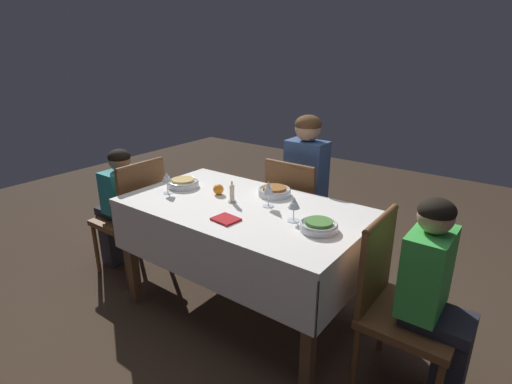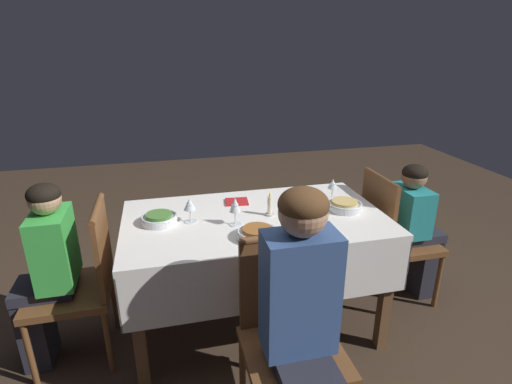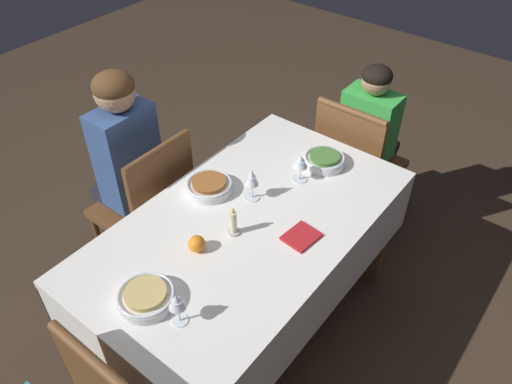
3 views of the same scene
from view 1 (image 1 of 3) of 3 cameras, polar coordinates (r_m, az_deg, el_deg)
name	(u,v)px [view 1 (image 1 of 3)]	position (r m, az deg, el deg)	size (l,w,h in m)	color
ground_plane	(245,311)	(2.82, -1.65, -16.60)	(8.00, 8.00, 0.00)	#3D2D21
dining_table	(243,221)	(2.48, -1.81, -4.15)	(1.50, 0.86, 0.77)	white
chair_south	(298,213)	(3.04, 5.95, -2.93)	(0.44, 0.44, 0.92)	brown
chair_east	(134,213)	(3.15, -16.97, -2.93)	(0.44, 0.44, 0.92)	brown
chair_west	(398,300)	(2.16, 19.59, -14.29)	(0.44, 0.44, 0.92)	brown
person_adult_denim	(309,184)	(3.10, 7.57, 1.21)	(0.30, 0.34, 1.22)	#282833
person_child_teal	(120,204)	(3.27, -18.89, -1.57)	(0.33, 0.30, 0.98)	#282833
person_child_green	(436,298)	(2.09, 24.34, -13.61)	(0.33, 0.30, 1.06)	#282833
bowl_south	(274,191)	(2.60, 2.65, 0.14)	(0.21, 0.21, 0.06)	silver
wine_glass_south	(268,189)	(2.38, 1.78, 0.46)	(0.07, 0.07, 0.16)	white
bowl_east	(183,183)	(2.80, -10.37, 1.29)	(0.21, 0.21, 0.06)	silver
wine_glass_east	(167,178)	(2.67, -12.63, 1.96)	(0.06, 0.06, 0.14)	white
bowl_west	(319,226)	(2.12, 8.96, -4.77)	(0.20, 0.20, 0.06)	silver
wine_glass_west	(294,204)	(2.19, 5.45, -1.70)	(0.07, 0.07, 0.14)	white
candle_centerpiece	(232,194)	(2.47, -3.45, -0.36)	(0.05, 0.05, 0.14)	beige
orange_fruit	(218,189)	(2.62, -5.40, 0.39)	(0.07, 0.07, 0.07)	orange
napkin_red_folded	(226,219)	(2.23, -4.34, -3.90)	(0.15, 0.13, 0.01)	red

